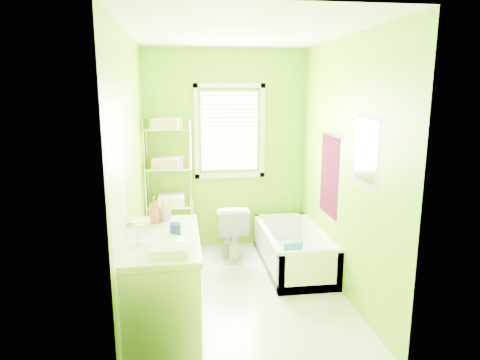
{
  "coord_description": "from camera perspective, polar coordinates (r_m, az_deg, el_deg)",
  "views": [
    {
      "loc": [
        -0.58,
        -4.09,
        2.08
      ],
      "look_at": [
        0.02,
        0.25,
        1.15
      ],
      "focal_mm": 32.0,
      "sensor_mm": 36.0,
      "label": 1
    }
  ],
  "objects": [
    {
      "name": "right_wall_decor",
      "position": [
        4.45,
        13.53,
        1.8
      ],
      "size": [
        0.04,
        1.48,
        1.17
      ],
      "color": "#45081E",
      "rests_on": "ground"
    },
    {
      "name": "vanity",
      "position": [
        3.75,
        -10.14,
        -13.54
      ],
      "size": [
        0.61,
        1.19,
        1.14
      ],
      "color": "white",
      "rests_on": "ground"
    },
    {
      "name": "ground",
      "position": [
        4.63,
        0.15,
        -14.75
      ],
      "size": [
        2.9,
        2.9,
        0.0
      ],
      "primitive_type": "plane",
      "color": "silver",
      "rests_on": "ground"
    },
    {
      "name": "toilet",
      "position": [
        5.42,
        -1.17,
        -6.67
      ],
      "size": [
        0.4,
        0.69,
        0.7
      ],
      "primitive_type": "imported",
      "rotation": [
        0.0,
        0.0,
        3.13
      ],
      "color": "white",
      "rests_on": "ground"
    },
    {
      "name": "wire_shelf_unit",
      "position": [
        5.43,
        -9.29,
        1.03
      ],
      "size": [
        0.59,
        0.47,
        1.74
      ],
      "color": "silver",
      "rests_on": "ground"
    },
    {
      "name": "door",
      "position": [
        3.31,
        -15.54,
        -7.52
      ],
      "size": [
        0.09,
        0.8,
        2.0
      ],
      "color": "white",
      "rests_on": "ground"
    },
    {
      "name": "bathtub",
      "position": [
        5.21,
        7.08,
        -9.87
      ],
      "size": [
        0.69,
        1.47,
        0.48
      ],
      "color": "white",
      "rests_on": "ground"
    },
    {
      "name": "window",
      "position": [
        5.57,
        -1.4,
        7.16
      ],
      "size": [
        0.92,
        0.05,
        1.22
      ],
      "color": "white",
      "rests_on": "ground"
    },
    {
      "name": "room_envelope",
      "position": [
        4.17,
        0.16,
        4.62
      ],
      "size": [
        2.14,
        2.94,
        2.62
      ],
      "color": "#71AF08",
      "rests_on": "ground"
    }
  ]
}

